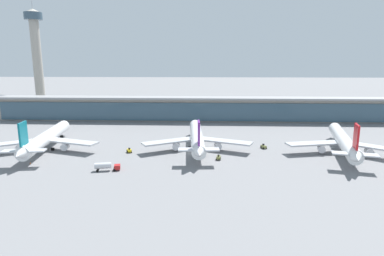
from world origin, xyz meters
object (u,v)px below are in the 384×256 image
object	(u,v)px
service_truck_mid_apron_yellow	(31,144)
safety_cone_alpha	(30,163)
airliner_left_stand	(46,138)
service_truck_on_taxiway_olive	(264,147)
control_tower	(37,54)
airliner_right_stand	(344,141)
service_truck_by_tail_yellow	(129,150)
service_truck_near_nose_olive	(218,157)
airliner_centre_stand	(197,137)
service_truck_under_wing_red	(106,166)

from	to	relation	value
service_truck_mid_apron_yellow	safety_cone_alpha	bearing A→B (deg)	-62.12
airliner_left_stand	safety_cone_alpha	xyz separation A→B (m)	(3.23, -19.27, -4.77)
service_truck_on_taxiway_olive	control_tower	distance (m)	176.57
airliner_right_stand	safety_cone_alpha	size ratio (longest dim) A/B	85.76
airliner_left_stand	service_truck_by_tail_yellow	distance (m)	36.58
service_truck_by_tail_yellow	service_truck_mid_apron_yellow	bearing A→B (deg)	168.73
airliner_right_stand	service_truck_mid_apron_yellow	bearing A→B (deg)	177.28
service_truck_mid_apron_yellow	service_truck_near_nose_olive	bearing A→B (deg)	-11.92
airliner_left_stand	control_tower	distance (m)	117.10
control_tower	service_truck_near_nose_olive	bearing A→B (deg)	-41.27
service_truck_mid_apron_yellow	airliner_left_stand	bearing A→B (deg)	-32.60
airliner_right_stand	service_truck_on_taxiway_olive	world-z (taller)	airliner_right_stand
airliner_centre_stand	service_truck_under_wing_red	world-z (taller)	airliner_centre_stand
airliner_right_stand	service_truck_mid_apron_yellow	distance (m)	135.30
airliner_left_stand	service_truck_by_tail_yellow	world-z (taller)	airliner_left_stand
airliner_left_stand	airliner_right_stand	bearing A→B (deg)	0.15
service_truck_near_nose_olive	safety_cone_alpha	size ratio (longest dim) A/B	4.26
service_truck_by_tail_yellow	control_tower	bearing A→B (deg)	131.02
service_truck_near_nose_olive	airliner_left_stand	bearing A→B (deg)	171.51
airliner_right_stand	service_truck_under_wing_red	size ratio (longest dim) A/B	6.77
airliner_left_stand	service_truck_on_taxiway_olive	xyz separation A→B (m)	(93.11, 6.01, -4.22)
service_truck_under_wing_red	service_truck_near_nose_olive	bearing A→B (deg)	20.25
service_truck_on_taxiway_olive	safety_cone_alpha	size ratio (longest dim) A/B	4.70
service_truck_near_nose_olive	service_truck_mid_apron_yellow	size ratio (longest dim) A/B	0.43
airliner_left_stand	control_tower	xyz separation A→B (m)	(-51.62, 98.42, 36.90)
service_truck_on_taxiway_olive	safety_cone_alpha	bearing A→B (deg)	-164.29
airliner_left_stand	safety_cone_alpha	bearing A→B (deg)	-80.47
airliner_left_stand	service_truck_near_nose_olive	distance (m)	73.87
service_truck_under_wing_red	service_truck_on_taxiway_olive	xyz separation A→B (m)	(59.51, 31.40, -0.83)
airliner_centre_stand	service_truck_mid_apron_yellow	size ratio (longest dim) A/B	8.82
service_truck_by_tail_yellow	airliner_right_stand	bearing A→B (deg)	1.89
airliner_left_stand	airliner_centre_stand	world-z (taller)	same
service_truck_mid_apron_yellow	service_truck_on_taxiway_olive	distance (m)	103.64
service_truck_mid_apron_yellow	safety_cone_alpha	xyz separation A→B (m)	(13.75, -26.00, -0.49)
airliner_left_stand	service_truck_mid_apron_yellow	distance (m)	13.20
airliner_centre_stand	service_truck_by_tail_yellow	size ratio (longest dim) A/B	18.33
airliner_left_stand	airliner_centre_stand	bearing A→B (deg)	4.08
service_truck_near_nose_olive	service_truck_on_taxiway_olive	distance (m)	26.31
airliner_right_stand	control_tower	xyz separation A→B (m)	(-176.17, 98.10, 36.90)
airliner_centre_stand	control_tower	size ratio (longest dim) A/B	0.79
airliner_right_stand	service_truck_on_taxiway_olive	bearing A→B (deg)	169.75
airliner_right_stand	service_truck_mid_apron_yellow	size ratio (longest dim) A/B	8.73
control_tower	safety_cone_alpha	size ratio (longest dim) A/B	110.25
airliner_right_stand	control_tower	bearing A→B (deg)	150.89
airliner_left_stand	service_truck_on_taxiway_olive	bearing A→B (deg)	3.69
service_truck_under_wing_red	service_truck_by_tail_yellow	world-z (taller)	service_truck_under_wing_red
airliner_right_stand	safety_cone_alpha	world-z (taller)	airliner_right_stand
service_truck_under_wing_red	control_tower	bearing A→B (deg)	124.54
airliner_centre_stand	service_truck_on_taxiway_olive	world-z (taller)	airliner_centre_stand
service_truck_mid_apron_yellow	service_truck_on_taxiway_olive	xyz separation A→B (m)	(103.63, -0.72, 0.07)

